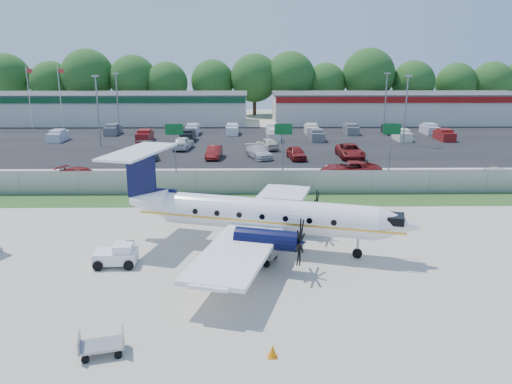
{
  "coord_description": "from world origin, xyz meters",
  "views": [
    {
      "loc": [
        -0.47,
        -27.25,
        11.31
      ],
      "look_at": [
        0.0,
        6.0,
        2.3
      ],
      "focal_mm": 35.0,
      "sensor_mm": 36.0,
      "label": 1
    }
  ],
  "objects_px": {
    "pushback_tug": "(118,255)",
    "baggage_cart_near": "(257,252)",
    "aircraft": "(262,214)",
    "baggage_cart_far": "(102,344)"
  },
  "relations": [
    {
      "from": "baggage_cart_far",
      "to": "pushback_tug",
      "type": "bearing_deg",
      "value": 100.25
    },
    {
      "from": "baggage_cart_near",
      "to": "baggage_cart_far",
      "type": "relative_size",
      "value": 1.34
    },
    {
      "from": "aircraft",
      "to": "pushback_tug",
      "type": "distance_m",
      "value": 8.63
    },
    {
      "from": "aircraft",
      "to": "pushback_tug",
      "type": "xyz_separation_m",
      "value": [
        -8.15,
        -2.36,
        -1.6
      ]
    },
    {
      "from": "pushback_tug",
      "to": "aircraft",
      "type": "bearing_deg",
      "value": 16.13
    },
    {
      "from": "aircraft",
      "to": "baggage_cart_far",
      "type": "height_order",
      "value": "aircraft"
    },
    {
      "from": "aircraft",
      "to": "pushback_tug",
      "type": "height_order",
      "value": "aircraft"
    },
    {
      "from": "baggage_cart_near",
      "to": "baggage_cart_far",
      "type": "bearing_deg",
      "value": -124.34
    },
    {
      "from": "pushback_tug",
      "to": "baggage_cart_near",
      "type": "relative_size",
      "value": 0.92
    },
    {
      "from": "pushback_tug",
      "to": "baggage_cart_far",
      "type": "relative_size",
      "value": 1.23
    }
  ]
}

